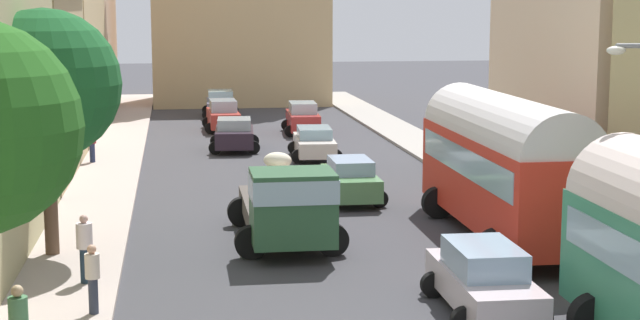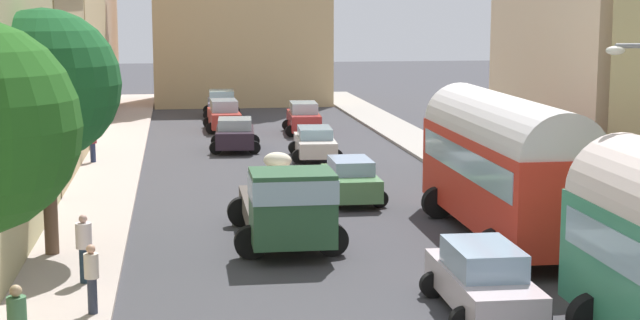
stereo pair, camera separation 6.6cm
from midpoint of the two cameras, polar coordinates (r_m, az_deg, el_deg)
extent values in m
plane|color=#3C3B40|center=(39.68, -1.85, -0.73)|extent=(154.00, 154.00, 0.00)
cube|color=#B4A39A|center=(39.50, -12.35, -0.88)|extent=(2.50, 70.00, 0.14)
cube|color=#A09A92|center=(41.14, 8.23, -0.37)|extent=(2.50, 70.00, 0.14)
cube|color=tan|center=(40.23, -17.64, 4.21)|extent=(4.77, 10.98, 7.28)
cube|color=tan|center=(52.80, -16.01, 8.43)|extent=(5.47, 13.63, 12.97)
cube|color=tan|center=(65.75, -14.48, 8.46)|extent=(5.28, 12.02, 12.79)
cube|color=beige|center=(37.34, 15.36, 5.58)|extent=(4.07, 10.58, 9.38)
cube|color=tan|center=(68.01, -4.77, 7.89)|extent=(11.83, 7.53, 10.81)
cylinder|color=black|center=(20.60, 15.59, -8.92)|extent=(1.00, 0.35, 1.00)
cube|color=red|center=(28.66, 10.57, -1.11)|extent=(2.51, 9.56, 2.52)
cylinder|color=silver|center=(28.47, 10.64, 1.39)|extent=(2.46, 9.37, 2.35)
cube|color=#99B7C6|center=(28.57, 10.60, -0.01)|extent=(2.55, 8.80, 0.81)
cylinder|color=black|center=(31.35, 6.83, -2.49)|extent=(1.00, 0.35, 1.00)
cylinder|color=black|center=(32.00, 10.77, -2.35)|extent=(1.00, 0.35, 1.00)
cylinder|color=black|center=(25.83, 10.15, -5.07)|extent=(1.00, 0.35, 1.00)
cylinder|color=black|center=(26.61, 14.83, -4.82)|extent=(1.00, 0.35, 1.00)
cube|color=#2B5434|center=(25.94, -1.68, -2.77)|extent=(2.21, 1.88, 1.95)
cube|color=#99B7C6|center=(25.84, -1.69, -1.59)|extent=(2.26, 1.95, 0.62)
cube|color=#4E4741|center=(29.28, -2.40, -2.81)|extent=(2.23, 4.73, 0.55)
ellipsoid|color=beige|center=(27.83, -2.36, -2.30)|extent=(0.92, 0.93, 0.53)
ellipsoid|color=beige|center=(29.62, -1.63, -1.55)|extent=(0.73, 0.89, 0.58)
ellipsoid|color=silver|center=(28.11, -2.70, -2.28)|extent=(0.64, 0.81, 0.44)
ellipsoid|color=silver|center=(29.30, -2.41, -0.93)|extent=(1.24, 1.20, 0.55)
ellipsoid|color=beige|center=(30.38, -2.16, -0.78)|extent=(1.12, 0.94, 0.46)
ellipsoid|color=beige|center=(29.83, -2.81, -0.96)|extent=(0.92, 0.81, 0.47)
ellipsoid|color=beige|center=(30.32, -2.56, -0.02)|extent=(1.09, 0.99, 0.51)
cylinder|color=black|center=(26.51, 0.64, -4.67)|extent=(0.90, 0.32, 0.90)
cylinder|color=black|center=(26.28, -4.12, -4.82)|extent=(0.90, 0.32, 0.90)
cylinder|color=black|center=(30.32, -0.50, -2.92)|extent=(0.90, 0.31, 0.90)
cylinder|color=black|center=(30.11, -4.65, -3.04)|extent=(0.90, 0.31, 0.90)
cube|color=#2C1F2B|center=(45.72, -5.07, 1.36)|extent=(1.99, 3.82, 0.75)
cube|color=#A2B4BD|center=(45.64, -5.08, 2.13)|extent=(1.66, 2.03, 0.49)
cylinder|color=black|center=(44.63, -3.96, 0.73)|extent=(0.60, 0.21, 0.60)
cylinder|color=black|center=(44.64, -6.19, 0.70)|extent=(0.60, 0.21, 0.60)
cylinder|color=black|center=(46.91, -3.99, 1.14)|extent=(0.60, 0.21, 0.60)
cylinder|color=black|center=(46.92, -6.12, 1.11)|extent=(0.60, 0.21, 0.60)
cube|color=#B3362D|center=(53.07, -5.72, 2.44)|extent=(1.66, 4.27, 0.81)
cube|color=#9AAFC1|center=(53.00, -5.73, 3.20)|extent=(1.42, 2.23, 0.60)
cylinder|color=black|center=(51.88, -4.74, 1.89)|extent=(0.60, 0.21, 0.60)
cylinder|color=black|center=(51.77, -6.46, 1.85)|extent=(0.60, 0.21, 0.60)
cylinder|color=black|center=(54.48, -5.00, 2.23)|extent=(0.60, 0.21, 0.60)
cylinder|color=black|center=(54.37, -6.63, 2.19)|extent=(0.60, 0.21, 0.60)
cube|color=slate|center=(59.50, -5.86, 3.13)|extent=(1.78, 4.22, 0.77)
cube|color=#95C1CA|center=(59.43, -5.87, 3.79)|extent=(1.52, 2.21, 0.59)
cylinder|color=black|center=(58.27, -5.02, 2.67)|extent=(0.60, 0.21, 0.60)
cylinder|color=black|center=(58.24, -6.65, 2.64)|extent=(0.60, 0.21, 0.60)
cylinder|color=black|center=(60.84, -5.10, 2.94)|extent=(0.60, 0.21, 0.60)
cylinder|color=black|center=(60.81, -6.66, 2.91)|extent=(0.60, 0.21, 0.60)
cube|color=silver|center=(21.90, 9.43, -7.30)|extent=(1.65, 4.31, 0.70)
cube|color=#93ACC7|center=(21.73, 9.48, -5.67)|extent=(1.43, 2.25, 0.59)
cylinder|color=black|center=(23.01, 6.56, -7.26)|extent=(0.60, 0.21, 0.60)
cylinder|color=black|center=(23.43, 10.32, -7.05)|extent=(0.60, 0.21, 0.60)
cylinder|color=black|center=(21.04, 12.55, -8.99)|extent=(0.60, 0.21, 0.60)
cube|color=#568A51|center=(33.83, 1.74, -1.34)|extent=(1.56, 3.99, 0.74)
cube|color=#94ADCD|center=(33.72, 1.74, -0.32)|extent=(1.36, 2.08, 0.48)
cylinder|color=black|center=(34.97, 0.15, -1.56)|extent=(0.60, 0.21, 0.60)
cylinder|color=black|center=(35.22, 2.62, -1.49)|extent=(0.60, 0.21, 0.60)
cylinder|color=black|center=(32.57, 0.78, -2.35)|extent=(0.60, 0.21, 0.60)
cylinder|color=black|center=(32.84, 3.42, -2.27)|extent=(0.60, 0.21, 0.60)
cube|color=silver|center=(43.18, -0.38, 0.88)|extent=(1.86, 4.29, 0.67)
cube|color=#8CAFC5|center=(43.10, -0.38, 1.62)|extent=(1.55, 2.27, 0.46)
cylinder|color=black|center=(44.45, -1.56, 0.72)|extent=(0.60, 0.21, 0.60)
cylinder|color=black|center=(44.58, 0.52, 0.74)|extent=(0.60, 0.21, 0.60)
cylinder|color=black|center=(41.88, -1.33, 0.20)|extent=(0.60, 0.21, 0.60)
cylinder|color=black|center=(42.02, 0.87, 0.23)|extent=(0.60, 0.21, 0.60)
cube|color=#BA302E|center=(51.60, -1.05, 2.32)|extent=(1.71, 4.21, 0.85)
cube|color=#A3BECB|center=(51.52, -1.05, 3.09)|extent=(1.44, 2.21, 0.55)
cylinder|color=black|center=(52.86, -2.00, 2.05)|extent=(0.60, 0.21, 0.60)
cylinder|color=black|center=(52.99, -0.35, 2.07)|extent=(0.60, 0.21, 0.60)
cylinder|color=black|center=(50.32, -1.79, 1.69)|extent=(0.60, 0.21, 0.60)
cylinder|color=black|center=(50.45, -0.06, 1.72)|extent=(0.60, 0.21, 0.60)
cylinder|color=#232D4F|center=(42.51, -13.18, -0.22)|extent=(0.19, 0.19, 0.14)
cylinder|color=#232D4F|center=(42.44, -13.20, 0.41)|extent=(0.31, 0.31, 0.81)
cylinder|color=maroon|center=(42.34, -13.24, 1.34)|extent=(0.48, 0.48, 0.57)
sphere|color=tan|center=(42.29, -13.26, 1.87)|extent=(0.23, 0.23, 0.23)
cylinder|color=#303545|center=(21.93, -13.14, -8.90)|extent=(0.18, 0.18, 0.14)
cylinder|color=#303545|center=(21.79, -13.19, -7.74)|extent=(0.29, 0.29, 0.79)
cylinder|color=beige|center=(21.61, -13.25, -6.05)|extent=(0.45, 0.45, 0.54)
sphere|color=tan|center=(21.52, -13.29, -5.10)|extent=(0.20, 0.20, 0.20)
cylinder|color=#45784F|center=(18.75, -17.32, -8.42)|extent=(0.46, 0.46, 0.52)
sphere|color=tan|center=(18.64, -17.38, -7.32)|extent=(0.23, 0.23, 0.23)
cylinder|color=#1E2F40|center=(24.30, -13.58, -7.14)|extent=(0.21, 0.21, 0.14)
cylinder|color=#1E2F40|center=(24.17, -13.62, -6.01)|extent=(0.34, 0.34, 0.85)
cylinder|color=silver|center=(23.99, -13.69, -4.32)|extent=(0.52, 0.52, 0.61)
sphere|color=tan|center=(23.90, -13.72, -3.37)|extent=(0.20, 0.20, 0.20)
ellipsoid|color=silver|center=(22.41, 16.84, 6.15)|extent=(0.44, 0.28, 0.20)
cylinder|color=brown|center=(26.93, -15.55, -2.28)|extent=(0.37, 0.37, 3.21)
sphere|color=#1A5727|center=(26.51, -15.83, 4.29)|extent=(3.97, 3.97, 3.97)
camera|label=1|loc=(0.03, -90.06, -0.01)|focal=54.77mm
camera|label=2|loc=(0.03, 89.94, 0.01)|focal=54.77mm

